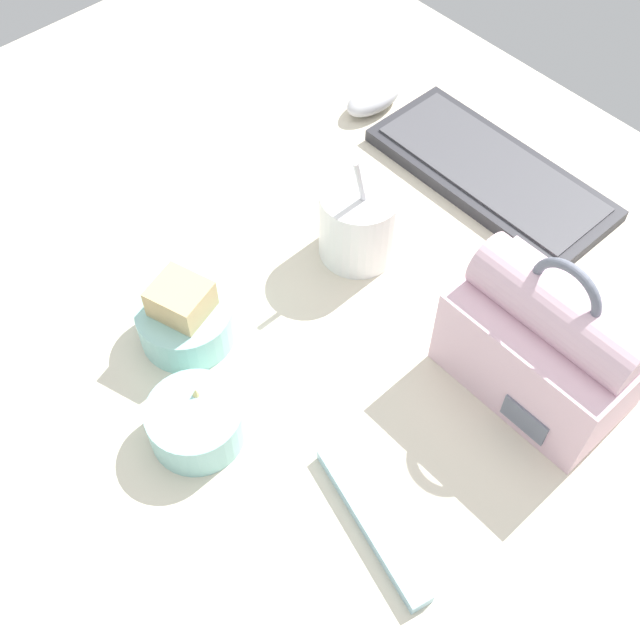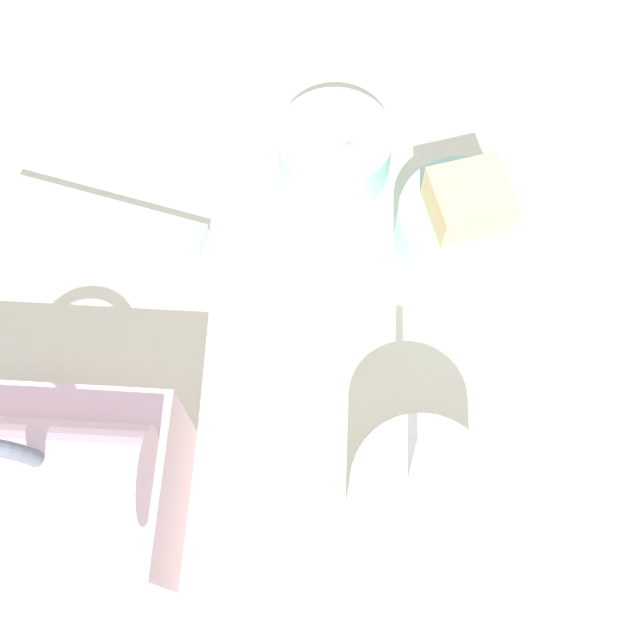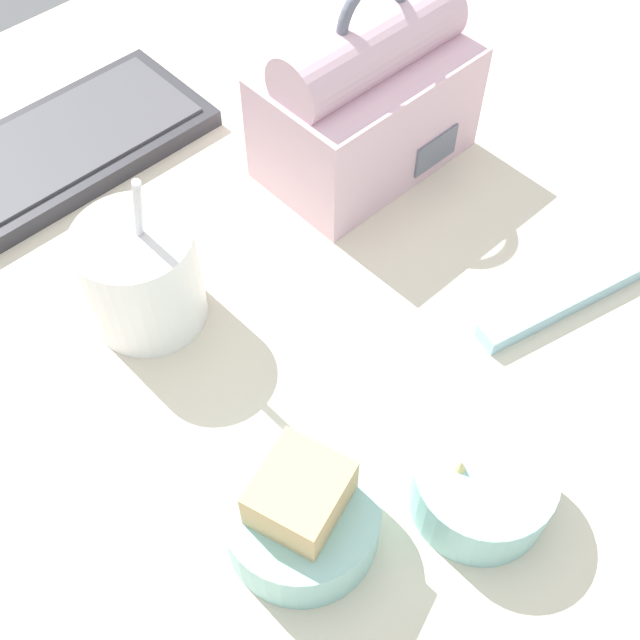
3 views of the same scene
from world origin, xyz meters
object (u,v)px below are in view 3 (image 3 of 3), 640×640
Objects in this scene: bento_bowl_sandwich at (301,515)px; keyboard at (46,157)px; soup_cup at (141,274)px; bento_bowl_snacks at (481,485)px; lunch_bag at (367,100)px; chopstick_case at (569,297)px.

keyboard is at bearing 81.25° from bento_bowl_sandwich.
soup_cup is 31.23cm from bento_bowl_snacks.
bento_bowl_sandwich is 1.08× the size of bento_bowl_snacks.
keyboard is 3.32× the size of bento_bowl_snacks.
lunch_bag is 1.08× the size of chopstick_case.
soup_cup is at bearing -177.71° from lunch_bag.
bento_bowl_snacks is (-19.45, -31.34, -4.71)cm from lunch_bag.
lunch_bag is 37.18cm from bento_bowl_snacks.
bento_bowl_snacks reaches higher than chopstick_case.
lunch_bag is at bearing 38.81° from bento_bowl_sandwich.
soup_cup reaches higher than bento_bowl_sandwich.
bento_bowl_sandwich is at bearing -98.75° from keyboard.
chopstick_case is (19.74, 6.46, -1.84)cm from bento_bowl_snacks.
keyboard reaches higher than chopstick_case.
lunch_bag is (23.49, -20.72, 6.34)cm from keyboard.
lunch_bag is at bearing 2.29° from soup_cup.
soup_cup reaches higher than keyboard.
keyboard is at bearing 94.44° from bento_bowl_snacks.
chopstick_case is (30.74, -0.38, -2.44)cm from bento_bowl_sandwich.
soup_cup is (-26.72, -1.07, -2.23)cm from lunch_bag.
bento_bowl_sandwich is 30.84cm from chopstick_case.
keyboard is 1.83× the size of chopstick_case.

